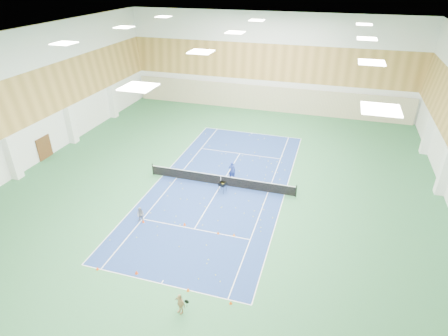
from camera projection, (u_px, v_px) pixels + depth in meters
The scene contains 21 objects.
ground at pixel (221, 185), 32.16m from camera, with size 40.00×40.00×0.00m, color #2D693E.
room_shell at pixel (221, 119), 29.31m from camera, with size 36.00×40.00×12.00m, color white, non-canonical shape.
wood_cladding at pixel (220, 95), 28.36m from camera, with size 36.00×40.00×8.00m, color #B88B44, non-canonical shape.
ceiling_light_grid at pixel (220, 41), 26.49m from camera, with size 21.40×25.40×0.06m, color white, non-canonical shape.
court_surface at pixel (221, 185), 32.16m from camera, with size 10.97×23.77×0.01m, color navy.
tennis_balls_scatter at pixel (221, 185), 32.14m from camera, with size 10.57×22.77×0.07m, color yellow, non-canonical shape.
tennis_net at pixel (221, 179), 31.90m from camera, with size 12.80×0.10×1.10m, color black, non-canonical shape.
back_curtain at pixel (266, 99), 48.02m from camera, with size 35.40×0.16×3.20m, color #C6B793.
door_left_b at pixel (44, 148), 36.21m from camera, with size 0.08×1.80×2.20m, color #593319.
coach at pixel (232, 171), 32.63m from camera, with size 0.63×0.42×1.73m, color navy.
child_court at pixel (141, 215), 27.31m from camera, with size 0.58×0.45×1.19m, color gray.
child_apron at pixel (180, 303), 20.04m from camera, with size 0.77×0.32×1.31m, color tan.
ball_cart at pixel (222, 187), 30.95m from camera, with size 0.55×0.55×0.95m, color black, non-canonical shape.
cone_svc_a at pixel (143, 221), 27.42m from camera, with size 0.21×0.21×0.23m, color #FB400D.
cone_svc_b at pixel (185, 224), 27.12m from camera, with size 0.21×0.21×0.23m, color #FC500D.
cone_svc_c at pixel (218, 233), 26.26m from camera, with size 0.19×0.19×0.21m, color #F3610C.
cone_svc_d at pixel (234, 235), 26.06m from camera, with size 0.19×0.19×0.21m, color orange.
cone_base_a at pixel (97, 268), 23.16m from camera, with size 0.19×0.19×0.21m, color #FF460D.
cone_base_b at pixel (136, 272), 22.83m from camera, with size 0.23×0.23×0.25m, color red.
cone_base_c at pixel (188, 289), 21.64m from camera, with size 0.20×0.20×0.21m, color #FF5F0D.
cone_base_d at pixel (231, 302), 20.81m from camera, with size 0.19×0.19×0.21m, color #FF5A0D.
Camera 1 is at (8.27, -26.33, 16.59)m, focal length 30.00 mm.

